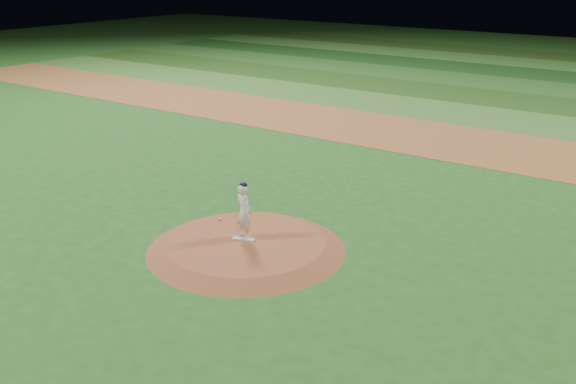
% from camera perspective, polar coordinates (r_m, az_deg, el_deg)
% --- Properties ---
extents(ground, '(120.00, 120.00, 0.00)m').
position_cam_1_polar(ground, '(17.89, -3.72, -5.10)').
color(ground, '#26601F').
rests_on(ground, ground).
extents(infield_dirt_band, '(70.00, 6.00, 0.02)m').
position_cam_1_polar(infield_dirt_band, '(29.44, 13.65, 4.50)').
color(infield_dirt_band, '#985D2F').
rests_on(infield_dirt_band, ground).
extents(outfield_stripe_0, '(70.00, 5.00, 0.02)m').
position_cam_1_polar(outfield_stripe_0, '(34.49, 17.15, 6.39)').
color(outfield_stripe_0, '#3D762B').
rests_on(outfield_stripe_0, ground).
extents(outfield_stripe_1, '(70.00, 5.00, 0.02)m').
position_cam_1_polar(outfield_stripe_1, '(39.17, 19.55, 7.67)').
color(outfield_stripe_1, '#244E19').
rests_on(outfield_stripe_1, ground).
extents(outfield_stripe_2, '(70.00, 5.00, 0.02)m').
position_cam_1_polar(outfield_stripe_2, '(43.93, 21.44, 8.67)').
color(outfield_stripe_2, '#2B6324').
rests_on(outfield_stripe_2, ground).
extents(outfield_stripe_3, '(70.00, 5.00, 0.02)m').
position_cam_1_polar(outfield_stripe_3, '(48.74, 22.97, 9.46)').
color(outfield_stripe_3, '#194917').
rests_on(outfield_stripe_3, ground).
extents(outfield_stripe_4, '(70.00, 5.00, 0.02)m').
position_cam_1_polar(outfield_stripe_4, '(53.58, 24.23, 10.11)').
color(outfield_stripe_4, '#397B2C').
rests_on(outfield_stripe_4, ground).
extents(pitchers_mound, '(5.50, 5.50, 0.25)m').
position_cam_1_polar(pitchers_mound, '(17.84, -3.72, -4.74)').
color(pitchers_mound, '#9B5230').
rests_on(pitchers_mound, ground).
extents(pitching_rubber, '(0.65, 0.38, 0.03)m').
position_cam_1_polar(pitching_rubber, '(17.86, -3.97, -4.21)').
color(pitching_rubber, beige).
rests_on(pitching_rubber, pitchers_mound).
extents(rosin_bag, '(0.11, 0.11, 0.06)m').
position_cam_1_polar(rosin_bag, '(19.25, -6.10, -2.40)').
color(rosin_bag, beige).
rests_on(rosin_bag, pitchers_mound).
extents(pitcher_on_mound, '(0.65, 0.51, 1.63)m').
position_cam_1_polar(pitcher_on_mound, '(17.71, -3.93, -1.67)').
color(pitcher_on_mound, white).
rests_on(pitcher_on_mound, pitchers_mound).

